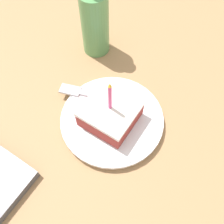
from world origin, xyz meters
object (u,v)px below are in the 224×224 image
plate (112,120)px  bottle (95,21)px  fork (90,95)px  cake_slice (110,113)px

plate → bottle: (0.15, -0.16, 0.07)m
plate → bottle: bearing=-46.6°
plate → fork: size_ratio=1.33×
plate → cake_slice: size_ratio=1.77×
fork → bottle: 0.17m
cake_slice → bottle: 0.22m
cake_slice → plate: bearing=-107.9°
plate → cake_slice: (0.00, 0.00, 0.03)m
fork → bottle: size_ratio=0.76×
cake_slice → bottle: (0.15, -0.16, 0.04)m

